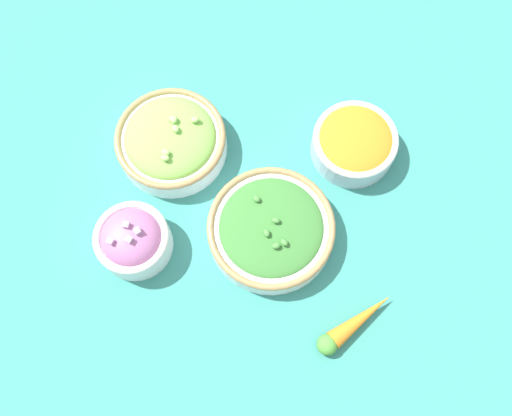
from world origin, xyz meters
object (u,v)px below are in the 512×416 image
object	(u,v)px
bowl_broccoli	(271,229)
bowl_red_onion	(133,240)
bowl_lettuce	(171,140)
loose_carrot	(353,325)
bowl_carrots	(354,143)

from	to	relation	value
bowl_broccoli	bowl_red_onion	world-z (taller)	bowl_red_onion
bowl_lettuce	bowl_broccoli	bearing A→B (deg)	-33.30
bowl_broccoli	loose_carrot	distance (m)	0.20
loose_carrot	bowl_broccoli	bearing A→B (deg)	93.58
bowl_broccoli	bowl_red_onion	bearing A→B (deg)	-165.32
bowl_lettuce	bowl_carrots	bearing A→B (deg)	8.52
bowl_red_onion	bowl_lettuce	distance (m)	0.19
bowl_broccoli	loose_carrot	bearing A→B (deg)	-40.93
bowl_red_onion	loose_carrot	distance (m)	0.38
bowl_broccoli	bowl_carrots	distance (m)	0.21
bowl_carrots	loose_carrot	bearing A→B (deg)	-83.75
bowl_lettuce	bowl_carrots	size ratio (longest dim) A/B	1.31
bowl_carrots	bowl_lettuce	bearing A→B (deg)	-171.48
bowl_broccoli	bowl_lettuce	size ratio (longest dim) A/B	1.10
bowl_red_onion	loose_carrot	xyz separation A→B (m)	(0.38, -0.08, -0.02)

